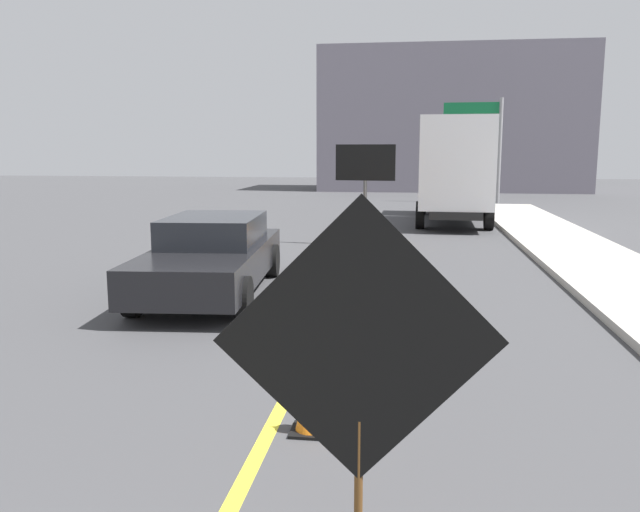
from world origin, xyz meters
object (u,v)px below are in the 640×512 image
(traffic_cone_far_lane, at_px, (343,275))
(traffic_cone_mid_lane, at_px, (341,315))
(traffic_cone_near_sign, at_px, (311,399))
(traffic_cone_curbside, at_px, (362,247))
(arrow_board_trailer, at_px, (365,228))
(box_truck, at_px, (454,168))
(highway_guide_sign, at_px, (484,131))
(roadwork_sign, at_px, (360,349))
(pickup_car, at_px, (212,255))

(traffic_cone_far_lane, bearing_deg, traffic_cone_mid_lane, -84.87)
(traffic_cone_near_sign, height_order, traffic_cone_curbside, traffic_cone_curbside)
(arrow_board_trailer, relative_size, box_truck, 0.35)
(traffic_cone_near_sign, bearing_deg, arrow_board_trailer, 91.62)
(arrow_board_trailer, distance_m, box_truck, 6.72)
(highway_guide_sign, relative_size, traffic_cone_mid_lane, 8.22)
(arrow_board_trailer, bearing_deg, box_truck, 65.76)
(roadwork_sign, xyz_separation_m, arrow_board_trailer, (-0.93, 13.84, -0.99))
(arrow_board_trailer, bearing_deg, highway_guide_sign, 72.93)
(roadwork_sign, bearing_deg, traffic_cone_far_lane, 96.48)
(box_truck, xyz_separation_m, pickup_car, (-4.99, -12.22, -1.22))
(traffic_cone_near_sign, distance_m, traffic_cone_curbside, 9.26)
(traffic_cone_mid_lane, bearing_deg, box_truck, 80.57)
(arrow_board_trailer, distance_m, pickup_car, 6.65)
(roadwork_sign, bearing_deg, traffic_cone_mid_lane, 97.22)
(arrow_board_trailer, height_order, box_truck, box_truck)
(roadwork_sign, distance_m, traffic_cone_curbside, 11.43)
(box_truck, relative_size, pickup_car, 1.47)
(arrow_board_trailer, relative_size, highway_guide_sign, 0.54)
(traffic_cone_curbside, bearing_deg, pickup_car, -122.82)
(traffic_cone_mid_lane, distance_m, traffic_cone_far_lane, 2.93)
(box_truck, relative_size, traffic_cone_far_lane, 13.05)
(pickup_car, height_order, traffic_cone_curbside, pickup_car)
(roadwork_sign, relative_size, box_truck, 0.31)
(roadwork_sign, xyz_separation_m, traffic_cone_far_lane, (-0.93, 8.15, -1.19))
(arrow_board_trailer, xyz_separation_m, highway_guide_sign, (4.62, 15.05, 2.94))
(traffic_cone_mid_lane, xyz_separation_m, traffic_cone_far_lane, (-0.26, 2.91, -0.01))
(arrow_board_trailer, xyz_separation_m, traffic_cone_curbside, (0.11, -2.50, -0.15))
(pickup_car, height_order, traffic_cone_far_lane, pickup_car)
(box_truck, xyz_separation_m, traffic_cone_mid_lane, (-2.42, -14.59, -1.62))
(arrow_board_trailer, bearing_deg, traffic_cone_curbside, -87.45)
(traffic_cone_curbside, bearing_deg, traffic_cone_far_lane, -91.85)
(traffic_cone_mid_lane, bearing_deg, arrow_board_trailer, 91.80)
(pickup_car, relative_size, traffic_cone_curbside, 7.68)
(pickup_car, bearing_deg, box_truck, 67.79)
(traffic_cone_far_lane, distance_m, traffic_cone_curbside, 3.19)
(traffic_cone_far_lane, bearing_deg, box_truck, 77.05)
(arrow_board_trailer, relative_size, traffic_cone_mid_lane, 4.44)
(roadwork_sign, distance_m, highway_guide_sign, 29.20)
(roadwork_sign, relative_size, highway_guide_sign, 0.47)
(traffic_cone_near_sign, bearing_deg, highway_guide_sign, 80.91)
(arrow_board_trailer, height_order, highway_guide_sign, highway_guide_sign)
(arrow_board_trailer, xyz_separation_m, traffic_cone_mid_lane, (0.27, -8.61, -0.18))
(roadwork_sign, xyz_separation_m, traffic_cone_mid_lane, (-0.66, 5.23, -1.17))
(box_truck, relative_size, traffic_cone_curbside, 11.27)
(arrow_board_trailer, bearing_deg, roadwork_sign, -86.14)
(traffic_cone_curbside, bearing_deg, arrow_board_trailer, 92.55)
(arrow_board_trailer, height_order, traffic_cone_far_lane, arrow_board_trailer)
(highway_guide_sign, xyz_separation_m, traffic_cone_curbside, (-4.51, -17.56, -3.09))
(traffic_cone_curbside, bearing_deg, highway_guide_sign, 75.59)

